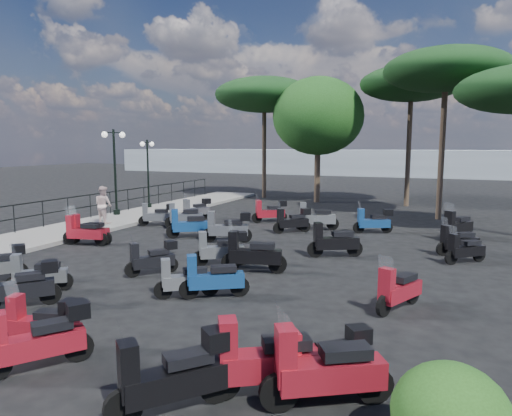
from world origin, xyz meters
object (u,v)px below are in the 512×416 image
at_px(scooter_12, 43,324).
at_px(scooter_16, 228,228).
at_px(scooter_26, 398,290).
at_px(pine_0, 412,84).
at_px(scooter_4, 157,215).
at_px(scooter_13, 39,340).
at_px(pedestrian_far, 103,205).
at_px(scooter_25, 173,376).
at_px(lamp_post_1, 115,166).
at_px(scooter_24, 266,362).
at_px(scooter_3, 88,231).
at_px(scooter_14, 221,249).
at_px(pine_2, 264,95).
at_px(scooter_18, 324,361).
at_px(scooter_21, 334,242).
at_px(scooter_29, 457,226).
at_px(scooter_30, 324,372).
at_px(scooter_28, 458,242).
at_px(scooter_32, 84,232).
at_px(pine_1, 446,71).
at_px(lamp_post_2, 148,169).
at_px(scooter_23, 316,218).
at_px(scooter_20, 213,279).
at_px(scooter_11, 270,212).
at_px(scooter_5, 196,210).
at_px(scooter_17, 292,221).
at_px(scooter_19, 185,280).
at_px(scooter_2, 37,275).
at_px(scooter_9, 189,225).
at_px(scooter_22, 373,221).
at_px(scooter_10, 184,217).
at_px(broadleaf_tree, 318,116).
at_px(scooter_8, 152,259).
at_px(scooter_15, 252,254).
at_px(scooter_7, 21,286).

bearing_deg(scooter_12, scooter_16, -9.00).
relative_size(scooter_26, pine_0, 0.19).
xyz_separation_m(scooter_4, scooter_13, (5.97, -11.65, 0.02)).
relative_size(pedestrian_far, scooter_25, 1.14).
bearing_deg(scooter_12, lamp_post_1, 20.05).
bearing_deg(scooter_13, scooter_24, -133.78).
xyz_separation_m(scooter_3, scooter_14, (5.75, -0.76, 0.02)).
height_order(scooter_14, pine_2, pine_2).
relative_size(scooter_18, scooter_24, 0.77).
bearing_deg(scooter_13, scooter_21, -70.11).
height_order(pedestrian_far, scooter_29, pedestrian_far).
bearing_deg(scooter_21, scooter_13, 135.97).
bearing_deg(scooter_13, scooter_30, -135.22).
relative_size(scooter_24, scooter_28, 1.22).
relative_size(scooter_26, scooter_32, 0.89).
xyz_separation_m(scooter_30, pine_1, (1.03, 17.79, 6.43)).
distance_m(lamp_post_2, scooter_23, 10.54).
xyz_separation_m(pedestrian_far, scooter_24, (11.54, -9.87, -0.45)).
bearing_deg(pine_2, scooter_20, -71.34).
height_order(scooter_3, scooter_11, scooter_3).
bearing_deg(scooter_5, lamp_post_1, 39.72).
xyz_separation_m(scooter_17, scooter_19, (0.22, -8.55, -0.07)).
xyz_separation_m(scooter_2, pine_0, (6.78, 20.10, 6.56)).
bearing_deg(scooter_2, scooter_3, -6.75).
bearing_deg(scooter_16, pine_0, -43.88).
bearing_deg(pedestrian_far, scooter_14, 163.24).
distance_m(scooter_3, scooter_26, 11.24).
xyz_separation_m(scooter_9, scooter_23, (4.04, 3.51, 0.02)).
bearing_deg(scooter_23, scooter_24, 171.60).
height_order(scooter_13, pine_1, pine_1).
bearing_deg(scooter_3, lamp_post_1, 18.79).
xyz_separation_m(scooter_22, scooter_25, (-0.48, -13.80, 0.04)).
relative_size(scooter_21, scooter_23, 0.91).
xyz_separation_m(scooter_10, broadleaf_tree, (2.77, 11.11, 4.80)).
relative_size(scooter_8, scooter_20, 0.87).
height_order(lamp_post_1, scooter_32, lamp_post_1).
bearing_deg(scooter_15, lamp_post_1, 42.87).
distance_m(scooter_29, pine_1, 8.13).
xyz_separation_m(scooter_3, scooter_5, (0.81, 6.22, 0.02)).
relative_size(scooter_12, scooter_15, 0.81).
bearing_deg(scooter_5, scooter_12, 136.76).
bearing_deg(pine_0, scooter_24, -89.99).
bearing_deg(scooter_23, scooter_20, 159.88).
height_order(scooter_12, pine_2, pine_2).
relative_size(scooter_14, scooter_19, 1.15).
height_order(scooter_16, scooter_20, scooter_16).
bearing_deg(scooter_7, scooter_18, -143.99).
relative_size(scooter_8, scooter_28, 0.93).
xyz_separation_m(scooter_20, broadleaf_tree, (-2.65, 18.61, 4.84)).
distance_m(scooter_3, scooter_30, 12.43).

